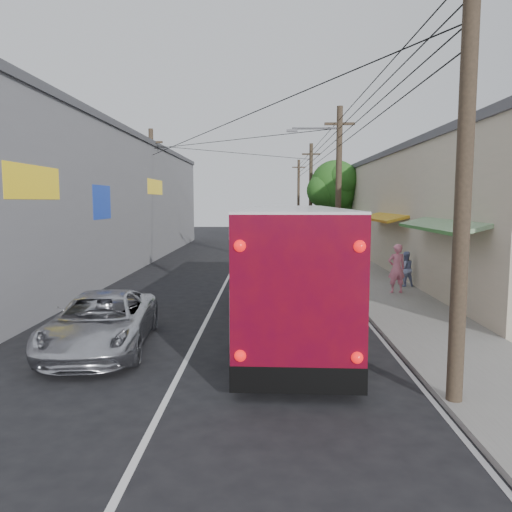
{
  "coord_description": "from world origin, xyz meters",
  "views": [
    {
      "loc": [
        1.86,
        -10.64,
        3.65
      ],
      "look_at": [
        1.47,
        6.88,
        1.71
      ],
      "focal_mm": 35.0,
      "sensor_mm": 36.0,
      "label": 1
    }
  ],
  "objects": [
    {
      "name": "building_left",
      "position": [
        -8.5,
        18.0,
        3.65
      ],
      "size": [
        7.2,
        36.0,
        7.25
      ],
      "color": "gray",
      "rests_on": "ground"
    },
    {
      "name": "sidewalk",
      "position": [
        6.5,
        20.0,
        0.06
      ],
      "size": [
        3.0,
        80.0,
        0.12
      ],
      "primitive_type": "cube",
      "color": "slate",
      "rests_on": "ground"
    },
    {
      "name": "street_tree",
      "position": [
        6.87,
        26.02,
        4.67
      ],
      "size": [
        4.4,
        4.0,
        6.6
      ],
      "color": "#3F2B19",
      "rests_on": "ground"
    },
    {
      "name": "parked_car_far",
      "position": [
        4.34,
        27.05,
        0.77
      ],
      "size": [
        2.11,
        4.8,
        1.54
      ],
      "primitive_type": "imported",
      "rotation": [
        0.0,
        0.0,
        -0.11
      ],
      "color": "black",
      "rests_on": "ground"
    },
    {
      "name": "ground",
      "position": [
        0.0,
        0.0,
        0.0
      ],
      "size": [
        120.0,
        120.0,
        0.0
      ],
      "primitive_type": "plane",
      "color": "black",
      "rests_on": "ground"
    },
    {
      "name": "pedestrian_near",
      "position": [
        6.85,
        8.5,
        1.07
      ],
      "size": [
        0.74,
        0.54,
        1.89
      ],
      "primitive_type": "imported",
      "rotation": [
        0.0,
        0.0,
        3.27
      ],
      "color": "pink",
      "rests_on": "sidewalk"
    },
    {
      "name": "parked_car_mid",
      "position": [
        4.6,
        24.78,
        0.81
      ],
      "size": [
        2.2,
        4.88,
        1.63
      ],
      "primitive_type": "imported",
      "rotation": [
        0.0,
        0.0,
        0.06
      ],
      "color": "#2A2A2F",
      "rests_on": "ground"
    },
    {
      "name": "parked_suv",
      "position": [
        4.11,
        15.19,
        0.89
      ],
      "size": [
        2.56,
        6.13,
        1.77
      ],
      "primitive_type": "imported",
      "rotation": [
        0.0,
        0.0,
        -0.01
      ],
      "color": "#A1A2A9",
      "rests_on": "ground"
    },
    {
      "name": "jeepney",
      "position": [
        -2.23,
        1.29,
        0.69
      ],
      "size": [
        2.78,
        5.16,
        1.38
      ],
      "primitive_type": "imported",
      "rotation": [
        0.0,
        0.0,
        0.1
      ],
      "color": "silver",
      "rests_on": "ground"
    },
    {
      "name": "coach_bus",
      "position": [
        2.6,
        4.1,
        1.79
      ],
      "size": [
        3.06,
        12.1,
        3.46
      ],
      "rotation": [
        0.0,
        0.0,
        -0.03
      ],
      "color": "silver",
      "rests_on": "ground"
    },
    {
      "name": "pedestrian_far",
      "position": [
        7.6,
        9.99,
        0.85
      ],
      "size": [
        0.81,
        0.69,
        1.45
      ],
      "primitive_type": "imported",
      "rotation": [
        0.0,
        0.0,
        3.35
      ],
      "color": "#92A1D4",
      "rests_on": "sidewalk"
    },
    {
      "name": "utility_poles",
      "position": [
        3.13,
        20.33,
        4.13
      ],
      "size": [
        11.8,
        45.28,
        8.0
      ],
      "color": "#473828",
      "rests_on": "ground"
    },
    {
      "name": "building_right",
      "position": [
        10.99,
        22.0,
        3.15
      ],
      "size": [
        7.09,
        40.0,
        6.25
      ],
      "color": "#B6AB90",
      "rests_on": "ground"
    }
  ]
}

